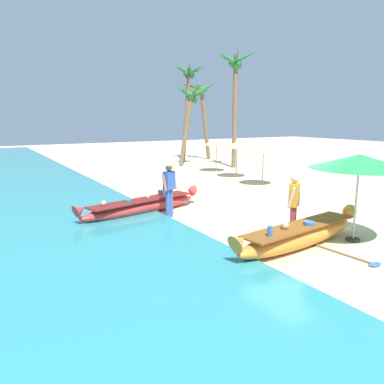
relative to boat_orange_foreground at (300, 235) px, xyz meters
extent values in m
plane|color=beige|center=(1.32, 1.41, -0.31)|extent=(80.00, 80.00, 0.00)
ellipsoid|color=orange|center=(0.00, 0.00, -0.04)|extent=(4.44, 1.32, 0.54)
cone|color=orange|center=(2.12, 0.30, 0.28)|extent=(0.46, 0.48, 0.49)
cone|color=orange|center=(-2.12, -0.30, 0.28)|extent=(0.46, 0.48, 0.49)
cube|color=brown|center=(0.00, 0.00, 0.23)|extent=(3.74, 1.23, 0.04)
cylinder|color=#386699|center=(-1.25, -0.29, 0.36)|extent=(0.12, 0.12, 0.25)
sphere|color=tan|center=(-0.55, -0.03, 0.33)|extent=(0.19, 0.19, 0.19)
cylinder|color=#386699|center=(0.21, -0.08, 0.28)|extent=(0.28, 0.28, 0.10)
ellipsoid|color=red|center=(-2.09, 5.01, -0.07)|extent=(4.59, 1.75, 0.48)
cone|color=red|center=(0.08, 5.54, 0.22)|extent=(0.49, 0.49, 0.48)
cone|color=red|center=(-4.25, 4.48, 0.22)|extent=(0.49, 0.49, 0.48)
cube|color=maroon|center=(-2.09, 5.01, 0.17)|extent=(3.89, 1.59, 0.04)
sphere|color=tan|center=(-3.46, 4.74, 0.27)|extent=(0.19, 0.19, 0.19)
cylinder|color=#386699|center=(-2.61, 4.87, 0.22)|extent=(0.24, 0.24, 0.10)
sphere|color=tan|center=(-1.85, 5.04, 0.24)|extent=(0.14, 0.14, 0.14)
cube|color=#424247|center=(-1.17, 5.24, 0.27)|extent=(0.29, 0.33, 0.20)
cylinder|color=#3D5BA8|center=(-1.42, 4.21, 0.15)|extent=(0.14, 0.14, 0.92)
cylinder|color=#3D5BA8|center=(-1.55, 4.16, 0.15)|extent=(0.14, 0.14, 0.92)
cube|color=#3356B2|center=(-1.49, 4.18, 0.90)|extent=(0.41, 0.33, 0.57)
cylinder|color=#9E7051|center=(-1.26, 4.24, 0.85)|extent=(0.15, 0.21, 0.52)
cylinder|color=#9E7051|center=(-1.70, 4.09, 0.85)|extent=(0.15, 0.21, 0.52)
sphere|color=#9E7051|center=(-1.49, 4.18, 1.31)|extent=(0.22, 0.22, 0.22)
cylinder|color=tan|center=(-1.49, 4.18, 1.39)|extent=(0.44, 0.44, 0.02)
cone|color=tan|center=(-1.49, 4.18, 1.46)|extent=(0.26, 0.26, 0.12)
cylinder|color=#B2383D|center=(0.49, 0.76, 0.10)|extent=(0.14, 0.14, 0.81)
cylinder|color=#B2383D|center=(0.61, 0.83, 0.10)|extent=(0.14, 0.14, 0.81)
cube|color=gold|center=(0.55, 0.79, 0.82)|extent=(0.42, 0.37, 0.63)
cylinder|color=beige|center=(0.34, 0.69, 0.77)|extent=(0.18, 0.22, 0.57)
cylinder|color=beige|center=(0.73, 0.93, 0.77)|extent=(0.18, 0.22, 0.57)
sphere|color=beige|center=(0.55, 0.79, 1.25)|extent=(0.22, 0.22, 0.22)
cylinder|color=#B7B7BC|center=(1.57, -0.35, 0.81)|extent=(0.05, 0.05, 2.24)
cone|color=#28934C|center=(1.57, -0.35, 1.77)|extent=(2.47, 2.47, 0.36)
cylinder|color=#333338|center=(1.57, -0.35, -0.28)|extent=(0.36, 0.36, 0.06)
cylinder|color=#8E6B47|center=(5.00, 7.21, 0.64)|extent=(0.04, 0.04, 1.90)
cone|color=tan|center=(5.00, 7.21, 1.44)|extent=(1.60, 1.60, 0.32)
cylinder|color=#8E6B47|center=(5.40, 9.77, 0.64)|extent=(0.04, 0.04, 1.90)
cone|color=tan|center=(5.40, 9.77, 1.44)|extent=(1.60, 1.60, 0.32)
cylinder|color=#8E6B47|center=(5.71, 12.19, 0.64)|extent=(0.04, 0.04, 1.90)
cone|color=tan|center=(5.71, 12.19, 1.44)|extent=(1.60, 1.60, 0.32)
cylinder|color=brown|center=(8.72, 18.22, 2.45)|extent=(1.02, 0.28, 5.55)
cone|color=#287033|center=(8.79, 18.26, 5.08)|extent=(1.69, 0.52, 0.77)
cone|color=#287033|center=(8.44, 18.74, 5.04)|extent=(0.69, 1.98, 0.91)
cone|color=#287033|center=(7.91, 18.52, 5.08)|extent=(1.81, 1.40, 0.77)
cone|color=#287033|center=(7.98, 17.91, 4.91)|extent=(1.51, 1.34, 1.22)
cone|color=#287033|center=(8.55, 17.77, 4.98)|extent=(1.08, 1.77, 1.07)
cylinder|color=brown|center=(7.22, 18.46, 3.06)|extent=(0.82, 0.28, 6.74)
cone|color=#23602D|center=(8.02, 18.40, 6.25)|extent=(1.98, 0.56, 0.92)
cone|color=#23602D|center=(7.67, 18.86, 6.29)|extent=(1.00, 1.63, 0.80)
cone|color=#23602D|center=(7.31, 18.91, 6.22)|extent=(0.98, 1.78, 1.00)
cone|color=#23602D|center=(7.01, 18.44, 6.19)|extent=(1.76, 0.43, 1.06)
cone|color=#23602D|center=(7.28, 18.07, 6.30)|extent=(1.09, 1.61, 0.76)
cone|color=#23602D|center=(7.71, 18.06, 6.20)|extent=(1.12, 1.61, 1.04)
cylinder|color=brown|center=(5.61, 15.59, 2.19)|extent=(1.16, 0.28, 5.04)
cone|color=#287033|center=(6.51, 15.63, 4.54)|extent=(1.75, 0.51, 0.86)
cone|color=#287033|center=(6.33, 15.97, 4.50)|extent=(1.32, 1.61, 0.96)
cone|color=#287033|center=(5.86, 16.07, 4.43)|extent=(1.00, 1.83, 1.16)
cone|color=#287033|center=(5.67, 15.74, 4.50)|extent=(1.52, 0.89, 0.93)
cone|color=#287033|center=(5.58, 15.41, 4.39)|extent=(1.75, 0.96, 1.23)
cone|color=#287033|center=(5.96, 15.14, 4.44)|extent=(0.66, 1.67, 1.11)
cone|color=#287033|center=(6.38, 15.20, 4.47)|extent=(1.48, 1.66, 1.06)
cylinder|color=brown|center=(7.77, 13.22, 3.17)|extent=(0.31, 0.28, 6.94)
cone|color=#287033|center=(8.18, 13.26, 6.44)|extent=(1.59, 0.52, 0.98)
cone|color=#287033|center=(7.98, 13.72, 6.36)|extent=(1.11, 1.93, 1.21)
cone|color=#287033|center=(7.48, 13.63, 6.41)|extent=(1.28, 1.67, 1.08)
cone|color=#287033|center=(7.25, 13.29, 6.38)|extent=(1.83, 0.59, 1.16)
cone|color=#287033|center=(7.53, 12.82, 6.38)|extent=(1.13, 1.61, 1.13)
cone|color=#287033|center=(8.04, 12.77, 6.44)|extent=(1.33, 1.83, 1.02)
cylinder|color=#8E6B47|center=(0.46, -0.87, -0.28)|extent=(0.16, 1.66, 0.05)
ellipsoid|color=#2D60B7|center=(0.51, -1.70, -0.28)|extent=(0.37, 0.22, 0.03)
camera|label=1|loc=(-6.82, -6.36, 2.84)|focal=35.34mm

